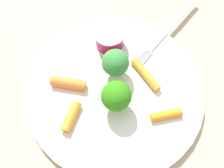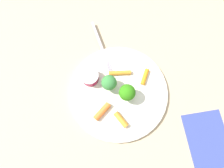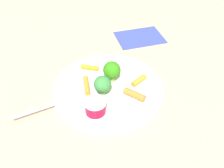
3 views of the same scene
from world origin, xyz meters
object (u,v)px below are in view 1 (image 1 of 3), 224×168
(sauce_cup, at_px, (109,38))
(carrot_stick_2, at_px, (166,115))
(carrot_stick_0, at_px, (68,83))
(plate, at_px, (115,91))
(broccoli_floret_1, at_px, (115,63))
(broccoli_floret_0, at_px, (116,96))
(fork, at_px, (168,30))
(carrot_stick_3, at_px, (71,117))
(carrot_stick_1, at_px, (146,75))

(sauce_cup, xyz_separation_m, carrot_stick_2, (-0.04, 0.14, -0.01))
(carrot_stick_0, bearing_deg, plate, 155.71)
(sauce_cup, xyz_separation_m, broccoli_floret_1, (0.01, 0.05, 0.02))
(carrot_stick_2, bearing_deg, plate, -48.83)
(sauce_cup, bearing_deg, carrot_stick_0, 32.91)
(broccoli_floret_0, distance_m, fork, 0.16)
(carrot_stick_0, height_order, carrot_stick_2, carrot_stick_0)
(broccoli_floret_0, bearing_deg, broccoli_floret_1, -107.50)
(carrot_stick_3, bearing_deg, carrot_stick_2, 162.76)
(carrot_stick_0, height_order, carrot_stick_3, carrot_stick_0)
(sauce_cup, bearing_deg, carrot_stick_1, 113.62)
(sauce_cup, distance_m, carrot_stick_1, 0.08)
(broccoli_floret_0, xyz_separation_m, carrot_stick_0, (0.06, -0.05, -0.02))
(plate, relative_size, fork, 1.80)
(sauce_cup, xyz_separation_m, fork, (-0.10, 0.01, -0.01))
(broccoli_floret_0, xyz_separation_m, carrot_stick_3, (0.06, -0.00, -0.02))
(broccoli_floret_0, distance_m, carrot_stick_1, 0.07)
(carrot_stick_2, distance_m, fork, 0.15)
(carrot_stick_2, height_order, carrot_stick_3, carrot_stick_3)
(broccoli_floret_1, relative_size, carrot_stick_0, 0.98)
(broccoli_floret_0, bearing_deg, fork, -141.88)
(plate, height_order, fork, fork)
(sauce_cup, height_order, carrot_stick_0, sauce_cup)
(plate, relative_size, carrot_stick_2, 5.87)
(carrot_stick_0, height_order, fork, carrot_stick_0)
(plate, relative_size, carrot_stick_0, 5.14)
(carrot_stick_1, distance_m, fork, 0.09)
(carrot_stick_2, height_order, fork, carrot_stick_2)
(sauce_cup, bearing_deg, plate, 77.60)
(broccoli_floret_0, height_order, carrot_stick_2, broccoli_floret_0)
(carrot_stick_0, height_order, carrot_stick_1, carrot_stick_0)
(broccoli_floret_0, distance_m, broccoli_floret_1, 0.05)
(carrot_stick_2, relative_size, fork, 0.31)
(broccoli_floret_0, bearing_deg, sauce_cup, -103.25)
(plate, bearing_deg, carrot_stick_3, 17.42)
(plate, relative_size, broccoli_floret_0, 4.90)
(carrot_stick_0, bearing_deg, fork, -165.82)
(carrot_stick_1, bearing_deg, carrot_stick_2, 93.22)
(fork, bearing_deg, sauce_cup, -3.82)
(carrot_stick_2, xyz_separation_m, fork, (-0.06, -0.13, -0.00))
(carrot_stick_3, bearing_deg, broccoli_floret_1, -148.73)
(carrot_stick_1, relative_size, fork, 0.41)
(plate, distance_m, fork, 0.14)
(carrot_stick_0, relative_size, carrot_stick_2, 1.14)
(plate, relative_size, broccoli_floret_1, 5.22)
(carrot_stick_1, bearing_deg, sauce_cup, -66.38)
(carrot_stick_2, relative_size, carrot_stick_3, 1.03)
(plate, height_order, broccoli_floret_1, broccoli_floret_1)
(plate, xyz_separation_m, carrot_stick_3, (0.07, 0.02, 0.01))
(fork, bearing_deg, carrot_stick_2, 64.98)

